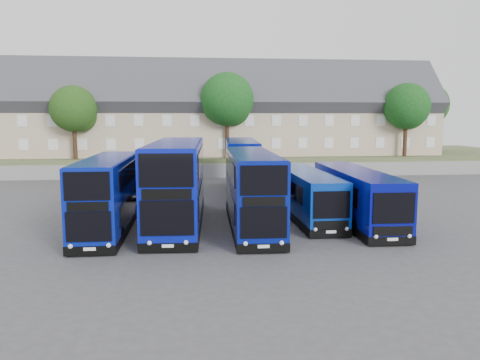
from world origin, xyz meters
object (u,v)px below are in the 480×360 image
(dd_front_left, at_px, (108,196))
(tree_far, at_px, (428,107))
(dd_front_mid, at_px, (177,185))
(coach_east_a, at_px, (306,195))
(tree_mid, at_px, (228,101))
(tree_west, at_px, (75,111))
(tree_east, at_px, (407,108))

(dd_front_left, xyz_separation_m, tree_far, (34.73, 31.05, 5.72))
(dd_front_left, relative_size, dd_front_mid, 0.83)
(dd_front_left, relative_size, coach_east_a, 0.95)
(coach_east_a, bearing_deg, tree_mid, 97.96)
(tree_west, bearing_deg, dd_front_mid, -64.12)
(coach_east_a, bearing_deg, dd_front_mid, -172.31)
(dd_front_mid, bearing_deg, tree_far, 46.76)
(tree_west, distance_m, tree_mid, 16.04)
(dd_front_mid, distance_m, tree_west, 25.84)
(tree_mid, distance_m, tree_far, 26.80)
(tree_far, bearing_deg, tree_mid, -165.96)
(coach_east_a, relative_size, tree_mid, 1.19)
(tree_east, bearing_deg, tree_mid, 178.57)
(tree_east, distance_m, tree_far, 9.23)
(dd_front_left, bearing_deg, tree_east, 39.95)
(dd_front_left, xyz_separation_m, tree_mid, (8.73, 24.55, 6.06))
(tree_west, bearing_deg, tree_mid, 1.79)
(tree_far, bearing_deg, coach_east_a, -128.43)
(dd_front_left, bearing_deg, dd_front_mid, 17.12)
(tree_far, bearing_deg, tree_east, -130.60)
(dd_front_mid, distance_m, coach_east_a, 8.23)
(dd_front_left, relative_size, tree_mid, 1.12)
(dd_front_left, xyz_separation_m, tree_west, (-7.27, 24.05, 5.04))
(dd_front_left, relative_size, tree_west, 1.35)
(dd_front_mid, bearing_deg, tree_east, 45.30)
(coach_east_a, distance_m, tree_east, 28.12)
(tree_east, bearing_deg, tree_west, -180.00)
(coach_east_a, height_order, tree_west, tree_west)
(tree_east, bearing_deg, coach_east_a, -127.70)
(tree_west, bearing_deg, dd_front_left, -73.17)
(dd_front_left, bearing_deg, coach_east_a, 10.94)
(tree_far, bearing_deg, dd_front_left, -138.20)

